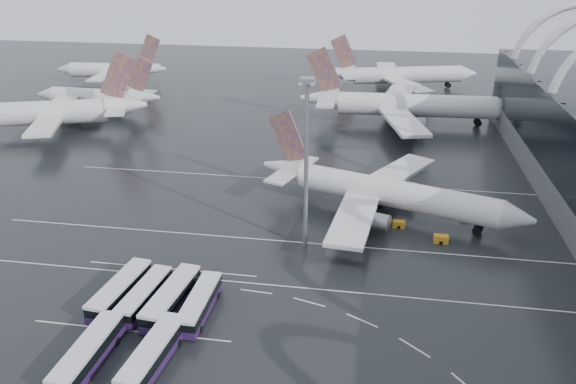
# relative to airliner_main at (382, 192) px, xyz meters

# --- Properties ---
(ground) EXTENTS (420.00, 420.00, 0.00)m
(ground) POSITION_rel_airliner_main_xyz_m (-8.90, -25.91, -4.53)
(ground) COLOR black
(ground) RESTS_ON ground
(lane_marking_near) EXTENTS (120.00, 0.25, 0.01)m
(lane_marking_near) POSITION_rel_airliner_main_xyz_m (-8.90, -27.91, -4.52)
(lane_marking_near) COLOR silver
(lane_marking_near) RESTS_ON ground
(lane_marking_mid) EXTENTS (120.00, 0.25, 0.01)m
(lane_marking_mid) POSITION_rel_airliner_main_xyz_m (-8.90, -13.91, -4.52)
(lane_marking_mid) COLOR silver
(lane_marking_mid) RESTS_ON ground
(lane_marking_far) EXTENTS (120.00, 0.25, 0.01)m
(lane_marking_far) POSITION_rel_airliner_main_xyz_m (-8.90, 14.09, -4.52)
(lane_marking_far) COLOR silver
(lane_marking_far) RESTS_ON ground
(bus_bay_line_south) EXTENTS (28.00, 0.25, 0.01)m
(bus_bay_line_south) POSITION_rel_airliner_main_xyz_m (-32.90, -41.91, -4.52)
(bus_bay_line_south) COLOR silver
(bus_bay_line_south) RESTS_ON ground
(bus_bay_line_north) EXTENTS (28.00, 0.25, 0.01)m
(bus_bay_line_north) POSITION_rel_airliner_main_xyz_m (-32.90, -25.91, -4.52)
(bus_bay_line_north) COLOR silver
(bus_bay_line_north) RESTS_ON ground
(airliner_main) EXTENTS (52.10, 45.16, 18.09)m
(airliner_main) POSITION_rel_airliner_main_xyz_m (0.00, 0.00, 0.00)
(airliner_main) COLOR silver
(airliner_main) RESTS_ON ground
(airliner_gate_b) EXTENTS (61.97, 55.85, 21.56)m
(airliner_gate_b) POSITION_rel_airliner_main_xyz_m (5.74, 61.01, 0.87)
(airliner_gate_b) COLOR silver
(airliner_gate_b) RESTS_ON ground
(airliner_gate_c) EXTENTS (54.45, 49.49, 19.63)m
(airliner_gate_c) POSITION_rel_airliner_main_xyz_m (5.22, 104.02, 0.38)
(airliner_gate_c) COLOR silver
(airliner_gate_c) RESTS_ON ground
(jet_remote_west) EXTENTS (49.52, 40.28, 21.97)m
(jet_remote_west) POSITION_rel_airliner_main_xyz_m (-88.27, 37.68, 1.14)
(jet_remote_west) COLOR silver
(jet_remote_west) RESTS_ON ground
(jet_remote_mid) EXTENTS (40.81, 32.84, 17.83)m
(jet_remote_mid) POSITION_rel_airliner_main_xyz_m (-86.31, 58.62, 0.07)
(jet_remote_mid) COLOR silver
(jet_remote_mid) RESTS_ON ground
(jet_remote_far) EXTENTS (41.89, 33.75, 18.25)m
(jet_remote_far) POSITION_rel_airliner_main_xyz_m (-99.78, 96.76, 0.18)
(jet_remote_far) COLOR silver
(jet_remote_far) RESTS_ON ground
(bus_row_near_a) EXTENTS (4.53, 13.78, 3.33)m
(bus_row_near_a) POSITION_rel_airliner_main_xyz_m (-37.05, -35.58, -2.70)
(bus_row_near_a) COLOR #2E1440
(bus_row_near_a) RESTS_ON ground
(bus_row_near_b) EXTENTS (4.06, 12.69, 3.07)m
(bus_row_near_b) POSITION_rel_airliner_main_xyz_m (-33.21, -36.00, -2.84)
(bus_row_near_b) COLOR #2E1440
(bus_row_near_b) RESTS_ON ground
(bus_row_near_c) EXTENTS (4.57, 14.02, 3.39)m
(bus_row_near_c) POSITION_rel_airliner_main_xyz_m (-29.05, -36.20, -2.67)
(bus_row_near_c) COLOR #2E1440
(bus_row_near_c) RESTS_ON ground
(bus_row_near_d) EXTENTS (3.17, 12.64, 3.10)m
(bus_row_near_d) POSITION_rel_airliner_main_xyz_m (-24.74, -36.64, -2.82)
(bus_row_near_d) COLOR #2E1440
(bus_row_near_d) RESTS_ON ground
(bus_row_far_a) EXTENTS (3.63, 13.68, 3.34)m
(bus_row_far_a) POSITION_rel_airliner_main_xyz_m (-35.01, -49.13, -2.69)
(bus_row_far_a) COLOR #2E1440
(bus_row_far_a) RESTS_ON ground
(bus_row_far_c) EXTENTS (4.24, 13.59, 3.29)m
(bus_row_far_c) POSITION_rel_airliner_main_xyz_m (-27.15, -48.02, -2.72)
(bus_row_far_c) COLOR #2E1440
(bus_row_far_c) RESTS_ON ground
(floodlight_mast) EXTENTS (2.24, 2.24, 29.20)m
(floodlight_mast) POSITION_rel_airliner_main_xyz_m (-12.72, -14.91, 13.84)
(floodlight_mast) COLOR gray
(floodlight_mast) RESTS_ON ground
(gse_cart_belly_a) EXTENTS (2.50, 1.48, 1.36)m
(gse_cart_belly_a) POSITION_rel_airliner_main_xyz_m (10.55, -9.98, -3.85)
(gse_cart_belly_a) COLOR #C4821A
(gse_cart_belly_a) RESTS_ON ground
(gse_cart_belly_b) EXTENTS (1.90, 1.12, 1.04)m
(gse_cart_belly_b) POSITION_rel_airliner_main_xyz_m (16.09, 0.40, -4.01)
(gse_cart_belly_b) COLOR slate
(gse_cart_belly_b) RESTS_ON ground
(gse_cart_belly_c) EXTENTS (2.25, 1.33, 1.23)m
(gse_cart_belly_c) POSITION_rel_airliner_main_xyz_m (3.42, -5.25, -3.92)
(gse_cart_belly_c) COLOR #C4821A
(gse_cart_belly_c) RESTS_ON ground
(gse_cart_belly_d) EXTENTS (2.19, 1.30, 1.20)m
(gse_cart_belly_d) POSITION_rel_airliner_main_xyz_m (21.70, 0.23, -3.93)
(gse_cart_belly_d) COLOR slate
(gse_cart_belly_d) RESTS_ON ground
(gse_cart_belly_e) EXTENTS (2.17, 1.28, 1.18)m
(gse_cart_belly_e) POSITION_rel_airliner_main_xyz_m (7.75, 10.92, -3.94)
(gse_cart_belly_e) COLOR #C4821A
(gse_cart_belly_e) RESTS_ON ground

